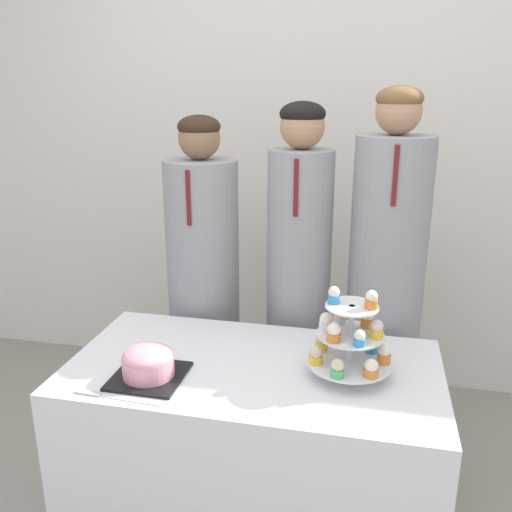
# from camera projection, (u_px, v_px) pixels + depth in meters

# --- Properties ---
(wall_back) EXTENTS (9.00, 0.06, 2.70)m
(wall_back) POSITION_uv_depth(u_px,v_px,m) (308.00, 144.00, 2.91)
(wall_back) COLOR silver
(wall_back) RESTS_ON ground_plane
(table) EXTENTS (1.27, 0.67, 0.73)m
(table) POSITION_uv_depth(u_px,v_px,m) (254.00, 455.00, 1.97)
(table) COLOR white
(table) RESTS_ON ground_plane
(round_cake) EXTENTS (0.23, 0.23, 0.11)m
(round_cake) POSITION_uv_depth(u_px,v_px,m) (148.00, 363.00, 1.76)
(round_cake) COLOR black
(round_cake) RESTS_ON table
(cake_knife) EXTENTS (0.29, 0.03, 0.01)m
(cake_knife) POSITION_uv_depth(u_px,v_px,m) (103.00, 396.00, 1.67)
(cake_knife) COLOR silver
(cake_knife) RESTS_ON table
(cupcake_stand) EXTENTS (0.28, 0.28, 0.31)m
(cupcake_stand) POSITION_uv_depth(u_px,v_px,m) (350.00, 339.00, 1.76)
(cupcake_stand) COLOR silver
(cupcake_stand) RESTS_ON table
(student_0) EXTENTS (0.31, 0.32, 1.54)m
(student_0) POSITION_uv_depth(u_px,v_px,m) (204.00, 302.00, 2.42)
(student_0) COLOR #939399
(student_0) RESTS_ON ground_plane
(student_1) EXTENTS (0.27, 0.27, 1.59)m
(student_1) POSITION_uv_depth(u_px,v_px,m) (298.00, 300.00, 2.32)
(student_1) COLOR #939399
(student_1) RESTS_ON ground_plane
(student_2) EXTENTS (0.31, 0.31, 1.65)m
(student_2) POSITION_uv_depth(u_px,v_px,m) (384.00, 305.00, 2.25)
(student_2) COLOR #939399
(student_2) RESTS_ON ground_plane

